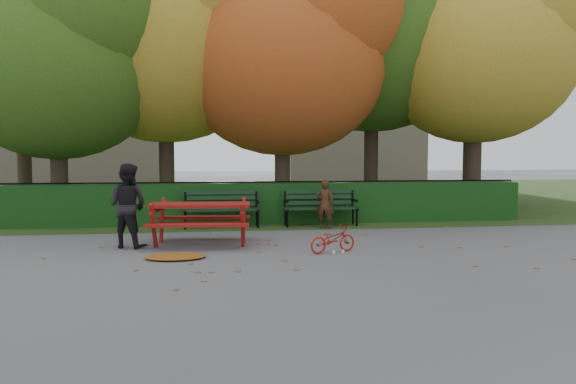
{
  "coord_description": "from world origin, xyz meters",
  "views": [
    {
      "loc": [
        -1.6,
        -9.71,
        1.78
      ],
      "look_at": [
        -0.03,
        1.37,
        1.0
      ],
      "focal_mm": 35.0,
      "sensor_mm": 36.0,
      "label": 1
    }
  ],
  "objects": [
    {
      "name": "tree_f",
      "position": [
        -7.13,
        9.24,
        5.69
      ],
      "size": [
        6.93,
        6.6,
        9.19
      ],
      "color": "black",
      "rests_on": "ground"
    },
    {
      "name": "tree_a",
      "position": [
        -5.19,
        5.58,
        4.52
      ],
      "size": [
        5.88,
        5.6,
        7.48
      ],
      "color": "black",
      "rests_on": "ground"
    },
    {
      "name": "bench_right",
      "position": [
        1.1,
        3.7,
        0.52
      ],
      "size": [
        1.8,
        0.57,
        0.88
      ],
      "color": "black",
      "rests_on": "ground"
    },
    {
      "name": "picnic_table",
      "position": [
        -1.76,
        1.21,
        0.63
      ],
      "size": [
        2.02,
        1.69,
        0.92
      ],
      "rotation": [
        0.0,
        0.0,
        -0.09
      ],
      "color": "maroon",
      "rests_on": "ground"
    },
    {
      "name": "tree_e",
      "position": [
        6.52,
        5.77,
        5.08
      ],
      "size": [
        6.09,
        5.8,
        8.16
      ],
      "color": "black",
      "rests_on": "ground"
    },
    {
      "name": "tree_b",
      "position": [
        -2.44,
        6.75,
        5.4
      ],
      "size": [
        6.72,
        6.4,
        8.79
      ],
      "color": "black",
      "rests_on": "ground"
    },
    {
      "name": "tree_c",
      "position": [
        0.83,
        5.96,
        4.82
      ],
      "size": [
        6.3,
        6.0,
        8.0
      ],
      "color": "black",
      "rests_on": "ground"
    },
    {
      "name": "building_right",
      "position": [
        8.0,
        28.0,
        6.0
      ],
      "size": [
        9.0,
        6.0,
        12.0
      ],
      "primitive_type": "cube",
      "color": "#B5A28E",
      "rests_on": "ground"
    },
    {
      "name": "tree_g",
      "position": [
        8.33,
        9.76,
        5.37
      ],
      "size": [
        6.3,
        6.0,
        8.55
      ],
      "color": "black",
      "rests_on": "ground"
    },
    {
      "name": "bench_left",
      "position": [
        -1.3,
        3.7,
        0.52
      ],
      "size": [
        1.8,
        0.57,
        0.88
      ],
      "color": "black",
      "rests_on": "ground"
    },
    {
      "name": "bicycle",
      "position": [
        0.59,
        0.02,
        0.24
      ],
      "size": [
        0.97,
        0.61,
        0.48
      ],
      "primitive_type": "imported",
      "rotation": [
        0.0,
        0.0,
        1.92
      ],
      "color": "#AC190F",
      "rests_on": "ground"
    },
    {
      "name": "leaf_pile",
      "position": [
        -2.17,
        -0.16,
        0.04
      ],
      "size": [
        1.09,
        0.81,
        0.07
      ],
      "primitive_type": "ellipsoid",
      "rotation": [
        0.0,
        0.0,
        -0.1
      ],
      "color": "brown",
      "rests_on": "ground"
    },
    {
      "name": "iron_fence",
      "position": [
        0.0,
        5.3,
        0.54
      ],
      "size": [
        14.0,
        0.04,
        1.02
      ],
      "color": "black",
      "rests_on": "ground"
    },
    {
      "name": "adult",
      "position": [
        -3.11,
        1.1,
        0.79
      ],
      "size": [
        0.95,
        0.86,
        1.58
      ],
      "primitive_type": "imported",
      "rotation": [
        0.0,
        0.0,
        2.72
      ],
      "color": "black",
      "rests_on": "ground"
    },
    {
      "name": "leaf_scatter",
      "position": [
        0.0,
        0.3,
        0.01
      ],
      "size": [
        9.0,
        5.7,
        0.01
      ],
      "primitive_type": null,
      "color": "brown",
      "rests_on": "ground"
    },
    {
      "name": "tree_d",
      "position": [
        3.88,
        7.23,
        5.98
      ],
      "size": [
        7.14,
        6.8,
        9.58
      ],
      "color": "black",
      "rests_on": "ground"
    },
    {
      "name": "grass_strip",
      "position": [
        0.0,
        14.0,
        0.01
      ],
      "size": [
        90.0,
        90.0,
        0.0
      ],
      "primitive_type": "plane",
      "color": "#1C3813",
      "rests_on": "ground"
    },
    {
      "name": "building_left",
      "position": [
        -9.0,
        26.0,
        7.5
      ],
      "size": [
        10.0,
        7.0,
        15.0
      ],
      "primitive_type": "cube",
      "color": "#B5A28E",
      "rests_on": "ground"
    },
    {
      "name": "child",
      "position": [
        1.11,
        3.17,
        0.58
      ],
      "size": [
        0.5,
        0.42,
        1.16
      ],
      "primitive_type": "imported",
      "rotation": [
        0.0,
        0.0,
        2.75
      ],
      "color": "#3C2113",
      "rests_on": "ground"
    },
    {
      "name": "hedge",
      "position": [
        0.0,
        4.5,
        0.5
      ],
      "size": [
        13.0,
        0.9,
        1.0
      ],
      "primitive_type": "cube",
      "color": "black",
      "rests_on": "ground"
    },
    {
      "name": "ground",
      "position": [
        0.0,
        0.0,
        0.0
      ],
      "size": [
        90.0,
        90.0,
        0.0
      ],
      "primitive_type": "plane",
      "color": "slate",
      "rests_on": "ground"
    }
  ]
}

